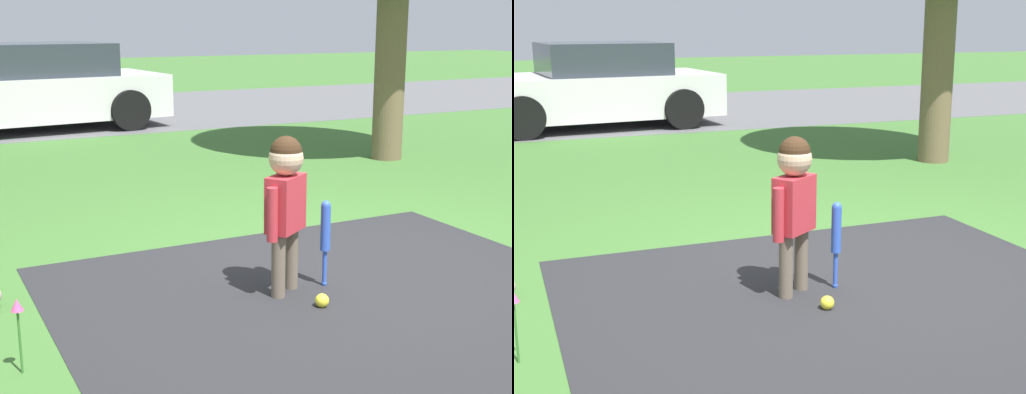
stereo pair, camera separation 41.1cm
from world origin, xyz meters
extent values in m
plane|color=#3D6B2D|center=(0.00, 0.00, 0.00)|extent=(60.00, 60.00, 0.00)
cube|color=#59595B|center=(0.00, 9.50, 0.00)|extent=(40.00, 6.00, 0.01)
cylinder|color=#6B5B4C|center=(-0.61, -0.25, 0.20)|extent=(0.09, 0.09, 0.40)
cylinder|color=#6B5B4C|center=(-0.46, -0.16, 0.20)|extent=(0.09, 0.09, 0.40)
cube|color=#BF2D38|center=(-0.53, -0.20, 0.58)|extent=(0.31, 0.28, 0.35)
cylinder|color=#BF2D38|center=(-0.67, -0.30, 0.55)|extent=(0.07, 0.07, 0.33)
cylinder|color=#BF2D38|center=(-0.39, -0.11, 0.55)|extent=(0.07, 0.07, 0.33)
sphere|color=#D8AD8C|center=(-0.53, -0.20, 0.86)|extent=(0.21, 0.21, 0.21)
sphere|color=#382314|center=(-0.53, -0.20, 0.90)|extent=(0.20, 0.20, 0.20)
sphere|color=blue|center=(-0.25, -0.22, 0.02)|extent=(0.03, 0.03, 0.03)
cylinder|color=blue|center=(-0.25, -0.22, 0.12)|extent=(0.03, 0.03, 0.24)
cylinder|color=blue|center=(-0.25, -0.22, 0.39)|extent=(0.06, 0.06, 0.29)
sphere|color=blue|center=(-0.25, -0.22, 0.54)|extent=(0.06, 0.06, 0.06)
sphere|color=yellow|center=(-0.45, -0.51, 0.04)|extent=(0.08, 0.08, 0.08)
cube|color=silver|center=(-0.64, 7.76, 0.51)|extent=(4.08, 2.22, 0.66)
cube|color=#2D333D|center=(-0.45, 7.78, 1.09)|extent=(2.02, 1.82, 0.50)
cylinder|color=black|center=(-1.77, 6.71, 0.32)|extent=(0.65, 0.23, 0.63)
cylinder|color=black|center=(0.65, 6.92, 0.32)|extent=(0.65, 0.23, 0.63)
cylinder|color=black|center=(0.49, 8.82, 0.32)|extent=(0.65, 0.23, 0.63)
cylinder|color=brown|center=(2.80, 3.20, 1.30)|extent=(0.37, 0.37, 2.60)
cylinder|color=#38702D|center=(-2.18, -0.56, 0.16)|extent=(0.01, 0.01, 0.32)
camera|label=1|loc=(-2.58, -3.87, 1.65)|focal=50.00mm
camera|label=2|loc=(-2.21, -4.04, 1.65)|focal=50.00mm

